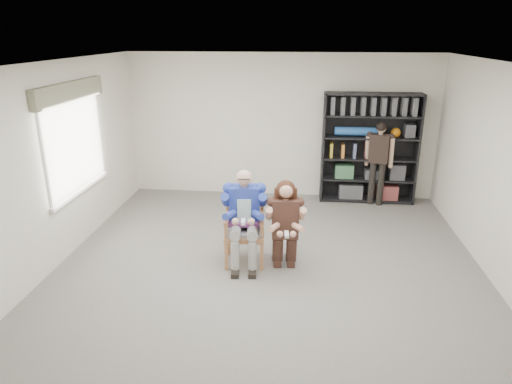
# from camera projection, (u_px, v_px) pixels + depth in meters

# --- Properties ---
(room_shell) EXTENTS (6.00, 7.00, 2.80)m
(room_shell) POSITION_uv_depth(u_px,v_px,m) (267.00, 182.00, 5.66)
(room_shell) COLOR silver
(room_shell) RESTS_ON ground
(floor) EXTENTS (6.00, 7.00, 0.01)m
(floor) POSITION_uv_depth(u_px,v_px,m) (266.00, 281.00, 6.12)
(floor) COLOR #65625E
(floor) RESTS_ON ground
(window_left) EXTENTS (0.16, 2.00, 1.75)m
(window_left) POSITION_uv_depth(u_px,v_px,m) (76.00, 140.00, 6.80)
(window_left) COLOR white
(window_left) RESTS_ON room_shell
(armchair) EXTENTS (0.67, 0.65, 1.07)m
(armchair) POSITION_uv_depth(u_px,v_px,m) (244.00, 228.00, 6.46)
(armchair) COLOR #AE7444
(armchair) RESTS_ON floor
(seated_man) EXTENTS (0.67, 0.88, 1.39)m
(seated_man) POSITION_uv_depth(u_px,v_px,m) (244.00, 218.00, 6.40)
(seated_man) COLOR navy
(seated_man) RESTS_ON floor
(kneeling_woman) EXTENTS (0.61, 0.90, 1.27)m
(kneeling_woman) POSITION_uv_depth(u_px,v_px,m) (285.00, 227.00, 6.25)
(kneeling_woman) COLOR #3D281C
(kneeling_woman) RESTS_ON floor
(bookshelf) EXTENTS (1.80, 0.38, 2.10)m
(bookshelf) POSITION_uv_depth(u_px,v_px,m) (369.00, 149.00, 8.69)
(bookshelf) COLOR black
(bookshelf) RESTS_ON floor
(standing_man) EXTENTS (0.56, 0.42, 1.61)m
(standing_man) POSITION_uv_depth(u_px,v_px,m) (378.00, 164.00, 8.58)
(standing_man) COLOR black
(standing_man) RESTS_ON floor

